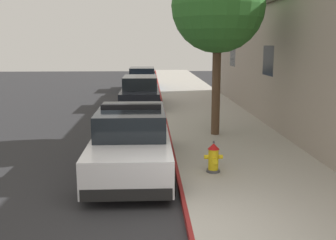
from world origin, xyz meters
TOP-DOWN VIEW (x-y plane):
  - ground_plane at (-4.14, 10.00)m, footprint 33.34×60.00m
  - sidewalk_pavement at (1.86, 10.00)m, footprint 3.71×60.00m
  - curb_painted_edge at (-0.04, 10.00)m, footprint 0.08×60.00m
  - police_cruiser at (-1.15, 3.59)m, footprint 1.94×4.84m
  - parked_car_silver_ahead at (-1.16, 13.46)m, footprint 1.94×4.84m
  - parked_car_dark_far at (-1.20, 20.84)m, footprint 1.94×4.84m
  - fire_hydrant at (0.81, 2.94)m, footprint 0.44×0.40m
  - street_tree at (1.51, 6.87)m, footprint 2.99×2.99m

SIDE VIEW (x-z plane):
  - ground_plane at x=-4.14m, z-range -0.20..0.00m
  - sidewalk_pavement at x=1.86m, z-range 0.00..0.14m
  - curb_painted_edge at x=-0.04m, z-range 0.00..0.14m
  - fire_hydrant at x=0.81m, z-range 0.11..0.87m
  - parked_car_silver_ahead at x=-1.16m, z-range -0.04..1.52m
  - parked_car_dark_far at x=-1.20m, z-range -0.04..1.52m
  - police_cruiser at x=-1.15m, z-range -0.10..1.58m
  - street_tree at x=1.51m, z-range 1.47..7.15m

